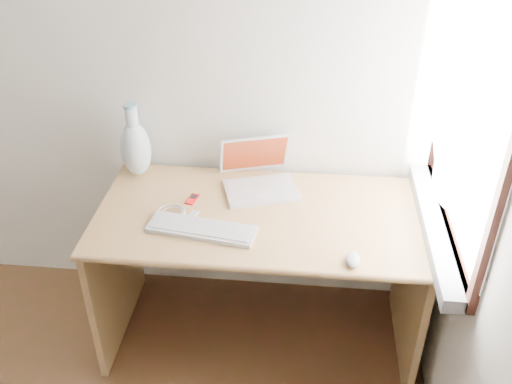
# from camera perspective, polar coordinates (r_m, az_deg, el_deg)

# --- Properties ---
(back_wall) EXTENTS (3.50, 0.04, 2.60)m
(back_wall) POSITION_cam_1_polar(r_m,az_deg,el_deg) (2.82, -18.89, 12.80)
(back_wall) COLOR white
(back_wall) RESTS_ON floor
(window) EXTENTS (0.11, 0.99, 1.10)m
(window) POSITION_cam_1_polar(r_m,az_deg,el_deg) (2.25, 20.13, 6.79)
(window) COLOR white
(window) RESTS_ON right_wall
(desk) EXTENTS (1.44, 0.72, 0.76)m
(desk) POSITION_cam_1_polar(r_m,az_deg,el_deg) (2.70, 0.54, -4.86)
(desk) COLOR tan
(desk) RESTS_ON floor
(laptop) EXTENTS (0.38, 0.36, 0.22)m
(laptop) POSITION_cam_1_polar(r_m,az_deg,el_deg) (2.65, 0.61, 1.46)
(laptop) COLOR silver
(laptop) RESTS_ON desk
(external_keyboard) EXTENTS (0.47, 0.20, 0.02)m
(external_keyboard) POSITION_cam_1_polar(r_m,az_deg,el_deg) (2.40, -5.47, -3.69)
(external_keyboard) COLOR silver
(external_keyboard) RESTS_ON desk
(mouse) EXTENTS (0.06, 0.10, 0.03)m
(mouse) POSITION_cam_1_polar(r_m,az_deg,el_deg) (2.25, 9.64, -6.71)
(mouse) COLOR silver
(mouse) RESTS_ON desk
(ipod) EXTENTS (0.05, 0.09, 0.01)m
(ipod) POSITION_cam_1_polar(r_m,az_deg,el_deg) (2.60, -6.39, -0.71)
(ipod) COLOR red
(ipod) RESTS_ON desk
(cable_coil) EXTENTS (0.16, 0.16, 0.01)m
(cable_coil) POSITION_cam_1_polar(r_m,az_deg,el_deg) (2.52, -8.53, -2.05)
(cable_coil) COLOR silver
(cable_coil) RESTS_ON desk
(remote) EXTENTS (0.05, 0.09, 0.01)m
(remote) POSITION_cam_1_polar(r_m,az_deg,el_deg) (2.49, -6.48, -2.42)
(remote) COLOR silver
(remote) RESTS_ON desk
(vase) EXTENTS (0.14, 0.14, 0.37)m
(vase) POSITION_cam_1_polar(r_m,az_deg,el_deg) (2.76, -11.96, 4.44)
(vase) COLOR white
(vase) RESTS_ON desk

